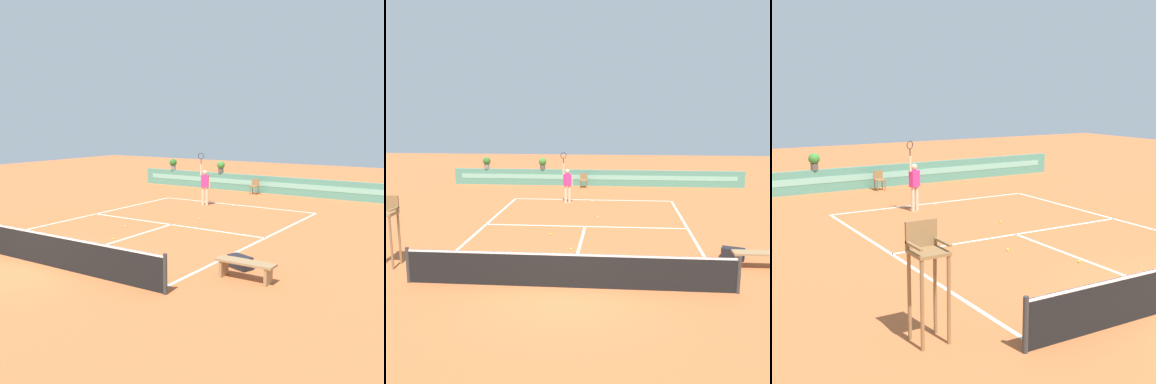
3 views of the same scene
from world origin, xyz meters
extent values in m
plane|color=#BC6033|center=(0.00, 6.00, 0.00)|extent=(60.00, 60.00, 0.00)
cube|color=white|center=(0.00, 11.89, 0.00)|extent=(8.22, 0.10, 0.01)
cube|color=white|center=(0.00, 6.40, 0.00)|extent=(8.22, 0.10, 0.01)
cube|color=white|center=(0.00, 3.20, 0.00)|extent=(0.10, 6.40, 0.01)
cube|color=white|center=(-4.11, 5.95, 0.00)|extent=(0.10, 11.89, 0.01)
cube|color=white|center=(4.11, 5.95, 0.00)|extent=(0.10, 11.89, 0.01)
cube|color=white|center=(0.00, 11.79, 0.00)|extent=(0.10, 0.20, 0.01)
cylinder|color=#333333|center=(4.41, 0.00, 0.50)|extent=(0.10, 0.10, 1.00)
cube|color=black|center=(0.00, 0.00, 0.47)|extent=(8.82, 0.02, 0.95)
cube|color=white|center=(0.00, 0.00, 0.92)|extent=(8.82, 0.03, 0.06)
cube|color=#4C8E7A|center=(0.00, 16.39, 0.50)|extent=(18.00, 0.20, 1.00)
cube|color=#7ABCA8|center=(0.00, 16.29, 0.55)|extent=(17.10, 0.01, 0.28)
cylinder|color=olive|center=(-0.92, 15.41, 0.23)|extent=(0.05, 0.05, 0.45)
cylinder|color=olive|center=(-0.57, 15.41, 0.23)|extent=(0.05, 0.05, 0.45)
cylinder|color=olive|center=(-0.92, 15.77, 0.23)|extent=(0.05, 0.05, 0.45)
cylinder|color=olive|center=(-0.57, 15.77, 0.23)|extent=(0.05, 0.05, 0.45)
cube|color=olive|center=(-0.74, 15.59, 0.47)|extent=(0.44, 0.44, 0.04)
cube|color=olive|center=(-0.74, 15.79, 0.67)|extent=(0.44, 0.04, 0.36)
cube|color=#99754C|center=(4.90, 1.96, 0.23)|extent=(0.08, 0.40, 0.45)
cube|color=#99754C|center=(6.18, 1.96, 0.23)|extent=(0.08, 0.40, 0.45)
cube|color=#99754C|center=(5.54, 1.96, 0.48)|extent=(1.60, 0.44, 0.06)
cube|color=black|center=(4.97, 2.78, 0.18)|extent=(0.78, 0.58, 0.36)
cylinder|color=beige|center=(-1.13, 11.04, 0.45)|extent=(0.14, 0.14, 0.90)
cylinder|color=beige|center=(-1.32, 10.98, 0.45)|extent=(0.14, 0.14, 0.90)
cube|color=#E52D84|center=(-1.22, 11.01, 1.20)|extent=(0.41, 0.33, 0.60)
sphere|color=beige|center=(-1.22, 11.01, 1.63)|extent=(0.22, 0.22, 0.22)
cylinder|color=beige|center=(-1.41, 10.94, 1.75)|extent=(0.09, 0.09, 0.55)
cylinder|color=black|center=(-1.41, 10.94, 2.17)|extent=(0.04, 0.04, 0.24)
torus|color=#262626|center=(-1.41, 10.94, 2.43)|extent=(0.30, 0.13, 0.31)
cylinder|color=beige|center=(-1.02, 11.09, 1.15)|extent=(0.09, 0.09, 0.50)
sphere|color=#CCE033|center=(-1.23, 5.06, 0.03)|extent=(0.07, 0.07, 0.07)
sphere|color=#CCE033|center=(-0.25, 3.27, 0.03)|extent=(0.07, 0.07, 0.07)
sphere|color=#CCE033|center=(0.44, 7.88, 0.03)|extent=(0.07, 0.07, 0.07)
cylinder|color=gray|center=(-6.95, 16.39, 1.14)|extent=(0.32, 0.32, 0.28)
sphere|color=#2D6B28|center=(-6.95, 16.39, 1.48)|extent=(0.48, 0.48, 0.48)
cylinder|color=#514C47|center=(-3.37, 16.39, 1.14)|extent=(0.32, 0.32, 0.28)
sphere|color=#387F33|center=(-3.37, 16.39, 1.48)|extent=(0.48, 0.48, 0.48)
camera|label=1|loc=(10.80, -8.68, 4.05)|focal=44.18mm
camera|label=2|loc=(1.23, -11.27, 4.68)|focal=42.05mm
camera|label=3|loc=(-9.68, -6.94, 4.36)|focal=51.69mm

